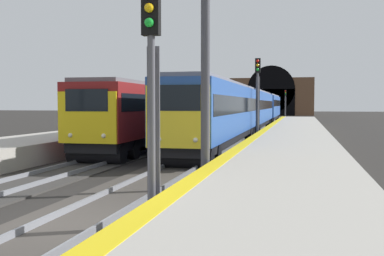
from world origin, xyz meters
TOP-DOWN VIEW (x-y plane):
  - ground_plane at (0.00, 0.00)m, footprint 320.00×320.00m
  - platform_right at (0.00, -4.35)m, footprint 112.00×4.39m
  - platform_right_edge_strip at (0.00, -2.40)m, footprint 112.00×0.50m
  - track_main_line at (0.00, 0.00)m, footprint 160.00×3.17m
  - train_main_approaching at (38.62, -0.00)m, footprint 60.66×2.87m
  - train_adjacent_platform at (36.84, 4.25)m, footprint 55.74×3.12m
  - railway_signal_near at (0.06, -1.78)m, footprint 0.39×0.38m
  - railway_signal_mid at (24.03, -1.78)m, footprint 0.39×0.38m
  - railway_signal_far at (80.40, -1.78)m, footprint 0.39×0.38m
  - overhead_signal_gantry at (4.80, 2.13)m, footprint 0.70×8.44m
  - tunnel_portal at (100.23, 2.13)m, footprint 2.87×19.34m

SIDE VIEW (x-z plane):
  - ground_plane at x=0.00m, z-range 0.00..0.00m
  - track_main_line at x=0.00m, z-range -0.06..0.15m
  - platform_right at x=0.00m, z-range 0.00..0.96m
  - platform_right_edge_strip at x=0.00m, z-range 0.96..0.97m
  - train_adjacent_platform at x=36.84m, z-range -0.14..4.65m
  - train_main_approaching at x=38.62m, z-range 0.27..4.30m
  - railway_signal_near at x=0.06m, z-range 0.55..5.77m
  - railway_signal_far at x=80.40m, z-range 0.56..5.92m
  - railway_signal_mid at x=24.03m, z-range 0.59..6.56m
  - tunnel_portal at x=100.23m, z-range -1.37..10.17m
  - overhead_signal_gantry at x=4.80m, z-range 1.86..9.36m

